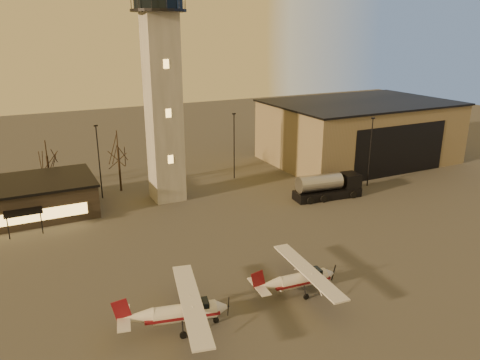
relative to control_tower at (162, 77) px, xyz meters
The scene contains 8 objects.
ground 34.15m from the control_tower, 90.00° to the right, with size 220.00×220.00×0.00m, color #3B3936.
control_tower is the anchor object (origin of this frame).
hangar 37.90m from the control_tower, ahead, with size 30.60×20.60×10.30m.
light_poles 10.97m from the control_tower, 63.48° to the left, with size 58.50×12.25×10.14m.
tree_row 19.48m from the control_tower, 146.24° to the left, with size 37.20×9.20×8.80m.
cessna_front 32.24m from the control_tower, 83.46° to the right, with size 8.53×10.76×2.96m.
cessna_rear 33.23m from the control_tower, 105.27° to the right, with size 9.32×11.70×3.22m.
fuel_truck 26.39m from the control_tower, 26.04° to the right, with size 9.62×3.90×3.48m.
Camera 1 is at (-17.91, -28.09, 22.10)m, focal length 35.00 mm.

